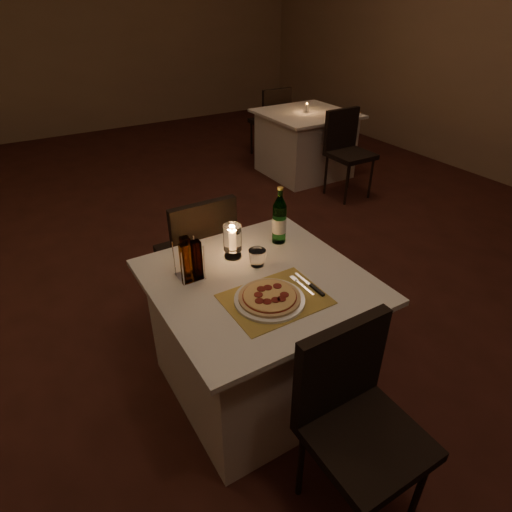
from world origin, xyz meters
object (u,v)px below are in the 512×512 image
plate (269,300)px  water_bottle (279,221)px  chair_near (354,409)px  chair_far (199,248)px  hurricane_candle (232,239)px  main_table (258,335)px  pizza (270,297)px  tumbler (257,258)px  neighbor_table_right (305,143)px

plate → water_bottle: 0.56m
chair_near → plate: 0.57m
plate → chair_near: bearing=-84.7°
chair_far → hurricane_candle: (-0.01, -0.47, 0.30)m
chair_far → plate: (-0.05, -0.89, 0.20)m
main_table → pizza: bearing=-105.5°
pizza → chair_far: bearing=86.8°
tumbler → chair_far: bearing=95.6°
main_table → water_bottle: water_bottle is taller
chair_far → pizza: chair_far is taller
pizza → hurricane_candle: 0.43m
chair_near → plate: size_ratio=2.81×
pizza → water_bottle: water_bottle is taller
water_bottle → chair_near: bearing=-106.6°
pizza → tumbler: 0.31m
water_bottle → hurricane_candle: size_ratio=1.77×
main_table → neighbor_table_right: bearing=49.2°
pizza → neighbor_table_right: bearing=50.5°
chair_near → chair_far: 1.43m
chair_far → pizza: bearing=-93.2°
neighbor_table_right → chair_near: bearing=-124.1°
chair_far → hurricane_candle: size_ratio=4.90×
main_table → water_bottle: 0.63m
tumbler → plate: bearing=-110.9°
main_table → water_bottle: size_ratio=3.09×
chair_far → pizza: 0.92m
chair_far → tumbler: chair_far is taller
chair_near → tumbler: (0.06, 0.82, 0.23)m
main_table → plate: (-0.05, -0.18, 0.38)m
chair_near → chair_far: (-0.00, 1.43, 0.00)m
pizza → main_table: bearing=74.5°
pizza → tumbler: bearing=69.2°
chair_near → hurricane_candle: hurricane_candle is taller
plate → pizza: pizza is taller
chair_far → water_bottle: size_ratio=2.78×
pizza → tumbler: (0.11, 0.29, 0.02)m
pizza → water_bottle: 0.56m
main_table → tumbler: bearing=61.0°
water_bottle → hurricane_candle: bearing=-178.5°
chair_near → neighbor_table_right: size_ratio=0.90×
chair_near → hurricane_candle: (-0.01, 0.96, 0.30)m
pizza → tumbler: tumbler is taller
chair_far → water_bottle: 0.63m
chair_far → pizza: size_ratio=3.21×
hurricane_candle → water_bottle: bearing=1.5°
hurricane_candle → chair_far: bearing=89.3°
water_bottle → chair_far: bearing=122.0°
chair_near → plate: (-0.05, 0.53, 0.20)m
neighbor_table_right → tumbler: bearing=-131.3°
chair_near → chair_far: same height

